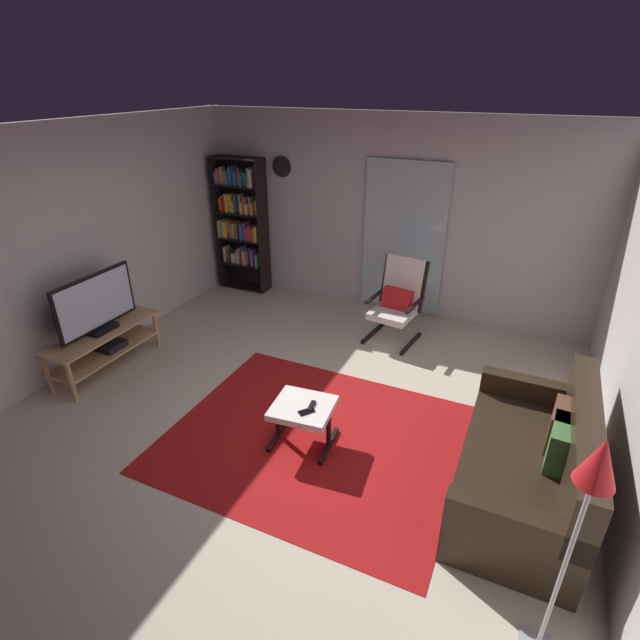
{
  "coord_description": "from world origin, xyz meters",
  "views": [
    {
      "loc": [
        1.82,
        -3.3,
        2.98
      ],
      "look_at": [
        -0.03,
        0.73,
        0.75
      ],
      "focal_mm": 27.32,
      "sensor_mm": 36.0,
      "label": 1
    }
  ],
  "objects": [
    {
      "name": "leather_sofa",
      "position": [
        2.12,
        -0.07,
        0.31
      ],
      "size": [
        0.87,
        1.73,
        0.89
      ],
      "color": "black",
      "rests_on": "ground"
    },
    {
      "name": "ground_plane",
      "position": [
        0.0,
        0.0,
        0.0
      ],
      "size": [
        7.02,
        7.02,
        0.0
      ],
      "primitive_type": "plane",
      "color": "beige"
    },
    {
      "name": "television",
      "position": [
        -2.3,
        -0.03,
        0.8
      ],
      "size": [
        0.2,
        1.0,
        0.65
      ],
      "color": "black",
      "rests_on": "tv_stand"
    },
    {
      "name": "cell_phone",
      "position": [
        0.31,
        -0.29,
        0.41
      ],
      "size": [
        0.14,
        0.15,
        0.01
      ],
      "primitive_type": "cube",
      "rotation": [
        0.0,
        0.0,
        -0.65
      ],
      "color": "black",
      "rests_on": "ottoman"
    },
    {
      "name": "glass_door_panel",
      "position": [
        0.22,
        2.83,
        1.05
      ],
      "size": [
        1.1,
        0.01,
        2.0
      ],
      "primitive_type": "cube",
      "color": "silver"
    },
    {
      "name": "floor_lamp_by_sofa",
      "position": [
        2.28,
        -1.24,
        1.24
      ],
      "size": [
        0.22,
        0.22,
        1.55
      ],
      "color": "#A5A5AD",
      "rests_on": "ground"
    },
    {
      "name": "bookshelf_near_tv",
      "position": [
        -2.19,
        2.66,
        1.05
      ],
      "size": [
        0.77,
        0.3,
        1.96
      ],
      "color": "black",
      "rests_on": "ground"
    },
    {
      "name": "area_rug",
      "position": [
        0.31,
        -0.13,
        0.0
      ],
      "size": [
        2.59,
        2.19,
        0.01
      ],
      "primitive_type": "cube",
      "color": "#A61516",
      "rests_on": "ground"
    },
    {
      "name": "tv_remote",
      "position": [
        0.32,
        -0.21,
        0.41
      ],
      "size": [
        0.06,
        0.15,
        0.02
      ],
      "primitive_type": "cube",
      "rotation": [
        0.0,
        0.0,
        0.14
      ],
      "color": "black",
      "rests_on": "ottoman"
    },
    {
      "name": "ottoman",
      "position": [
        0.24,
        -0.22,
        0.33
      ],
      "size": [
        0.57,
        0.53,
        0.41
      ],
      "color": "white",
      "rests_on": "ground"
    },
    {
      "name": "lounge_armchair",
      "position": [
        0.41,
        2.06,
        0.53
      ],
      "size": [
        0.64,
        0.72,
        1.02
      ],
      "color": "black",
      "rests_on": "ground"
    },
    {
      "name": "tv_stand",
      "position": [
        -2.31,
        -0.02,
        0.32
      ],
      "size": [
        0.44,
        1.33,
        0.48
      ],
      "color": "tan",
      "rests_on": "ground"
    },
    {
      "name": "wall_left",
      "position": [
        -2.7,
        0.0,
        1.3
      ],
      "size": [
        0.06,
        6.0,
        2.6
      ],
      "primitive_type": "cube",
      "color": "beige",
      "rests_on": "ground"
    },
    {
      "name": "wall_back",
      "position": [
        0.0,
        2.9,
        1.3
      ],
      "size": [
        5.6,
        0.06,
        2.6
      ],
      "primitive_type": "cube",
      "color": "beige",
      "rests_on": "ground"
    },
    {
      "name": "wall_clock",
      "position": [
        -1.57,
        2.82,
        1.85
      ],
      "size": [
        0.29,
        0.03,
        0.29
      ],
      "color": "silver"
    }
  ]
}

